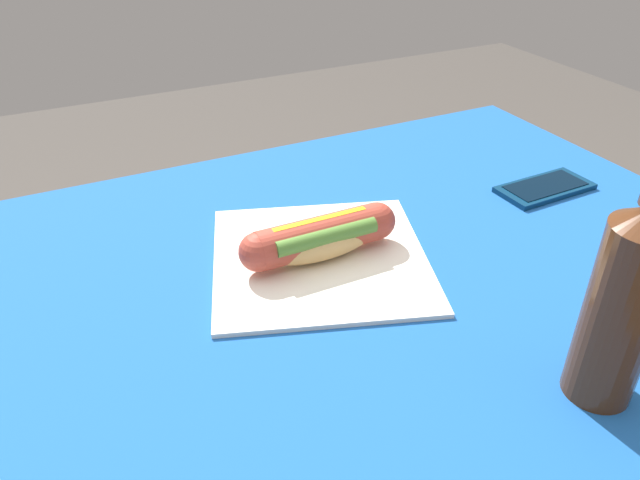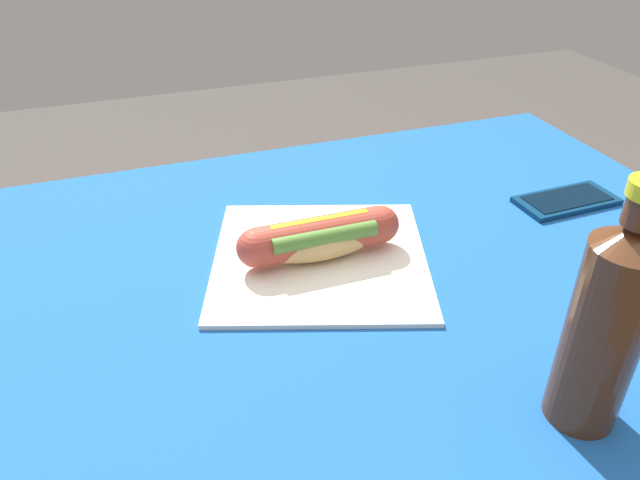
% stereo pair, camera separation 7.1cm
% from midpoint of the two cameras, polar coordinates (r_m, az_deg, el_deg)
% --- Properties ---
extents(dining_table, '(1.25, 0.80, 0.75)m').
position_cam_midpoint_polar(dining_table, '(0.78, -5.35, -13.64)').
color(dining_table, brown).
rests_on(dining_table, ground).
extents(paper_wrapper, '(0.33, 0.33, 0.01)m').
position_cam_midpoint_polar(paper_wrapper, '(0.75, -2.69, -1.82)').
color(paper_wrapper, silver).
rests_on(paper_wrapper, dining_table).
extents(hot_dog, '(0.21, 0.06, 0.05)m').
position_cam_midpoint_polar(hot_dog, '(0.73, -2.73, 0.17)').
color(hot_dog, tan).
rests_on(hot_dog, paper_wrapper).
extents(cell_phone, '(0.15, 0.07, 0.01)m').
position_cam_midpoint_polar(cell_phone, '(0.96, 18.42, 4.62)').
color(cell_phone, '#0A2D4C').
rests_on(cell_phone, dining_table).
extents(soda_bottle, '(0.06, 0.06, 0.23)m').
position_cam_midpoint_polar(soda_bottle, '(0.56, 23.50, -5.59)').
color(soda_bottle, '#4C2814').
rests_on(soda_bottle, dining_table).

